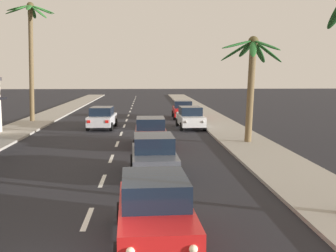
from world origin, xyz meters
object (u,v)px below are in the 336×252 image
Objects in this scene: sedan_parked_mid_kerb at (183,109)px; palm_left_third at (31,39)px; traffic_signal_mast at (231,12)px; palm_right_second at (252,69)px; sedan_parked_nearest_kerb at (190,117)px; sedan_fifth_in_queue at (151,132)px; sedan_lead_at_stop_bar at (155,210)px; sedan_oncoming_far at (102,118)px; sedan_third_in_queue at (154,155)px.

palm_left_third reaches higher than sedan_parked_mid_kerb.
traffic_signal_mast is 31.06m from palm_left_third.
palm_left_third is 1.59× the size of palm_right_second.
traffic_signal_mast is at bearing -93.54° from sedan_parked_mid_kerb.
palm_right_second is at bearing -69.07° from sedan_parked_nearest_kerb.
sedan_fifth_in_queue and sedan_parked_nearest_kerb have the same top height.
sedan_lead_at_stop_bar and sedan_fifth_in_queue have the same top height.
traffic_signal_mast is at bearing -78.69° from sedan_oncoming_far.
sedan_third_in_queue is at bearing -63.13° from palm_left_third.
sedan_parked_mid_kerb is at bearing 81.85° from sedan_third_in_queue.
sedan_fifth_in_queue is at bearing -101.94° from sedan_parked_mid_kerb.
sedan_fifth_in_queue is at bearing -66.38° from sedan_oncoming_far.
palm_left_third is (-11.21, 28.90, 1.79)m from traffic_signal_mast.
sedan_oncoming_far is at bearing -134.26° from sedan_parked_mid_kerb.
sedan_lead_at_stop_bar and sedan_third_in_queue have the same top height.
sedan_parked_mid_kerb is 14.82m from palm_left_third.
sedan_fifth_in_queue is 0.44× the size of palm_left_third.
traffic_signal_mast is 24.72m from sedan_parked_nearest_kerb.
traffic_signal_mast is 16.89m from sedan_fifth_in_queue.
sedan_parked_nearest_kerb is at bearing -90.47° from sedan_parked_mid_kerb.
palm_right_second is at bearing 67.49° from sedan_lead_at_stop_bar.
sedan_parked_mid_kerb is at bearing 86.46° from traffic_signal_mast.
palm_left_third reaches higher than sedan_lead_at_stop_bar.
sedan_parked_mid_kerb is (3.31, 29.32, 0.00)m from sedan_lead_at_stop_bar.
sedan_oncoming_far is (-3.66, 15.28, 0.00)m from sedan_third_in_queue.
traffic_signal_mast reaches higher than palm_right_second.
sedan_fifth_in_queue is at bearing 90.33° from sedan_third_in_queue.
sedan_fifth_in_queue is at bearing 89.68° from sedan_lead_at_stop_bar.
sedan_third_in_queue is at bearing -101.80° from sedan_parked_nearest_kerb.
palm_left_third reaches higher than palm_right_second.
sedan_lead_at_stop_bar is (-1.36, 2.22, -4.48)m from traffic_signal_mast.
sedan_fifth_in_queue is (0.08, 14.02, 0.00)m from sedan_lead_at_stop_bar.
sedan_oncoming_far is at bearing 99.02° from sedan_lead_at_stop_bar.
sedan_lead_at_stop_bar is at bearing -80.98° from sedan_oncoming_far.
sedan_third_in_queue is 1.00× the size of sedan_parked_nearest_kerb.
sedan_third_in_queue is 1.00× the size of sedan_oncoming_far.
sedan_fifth_in_queue is 15.64m from sedan_parked_mid_kerb.
sedan_third_in_queue is at bearing 89.02° from sedan_lead_at_stop_bar.
sedan_oncoming_far and sedan_parked_mid_kerb have the same top height.
sedan_parked_nearest_kerb is at bearing -19.62° from palm_left_third.
sedan_third_in_queue is 1.01× the size of sedan_fifth_in_queue.
palm_left_third is (-9.85, 26.69, 6.27)m from sedan_lead_at_stop_bar.
sedan_lead_at_stop_bar is at bearing -96.45° from sedan_parked_mid_kerb.
sedan_third_in_queue is at bearing -89.67° from sedan_fifth_in_queue.
traffic_signal_mast reaches higher than sedan_parked_nearest_kerb.
sedan_third_in_queue and sedan_oncoming_far have the same top height.
traffic_signal_mast reaches higher than sedan_oncoming_far.
sedan_third_in_queue is at bearing -127.91° from palm_right_second.
palm_right_second reaches higher than sedan_parked_mid_kerb.
palm_left_third is (-9.93, 12.67, 6.27)m from sedan_fifth_in_queue.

